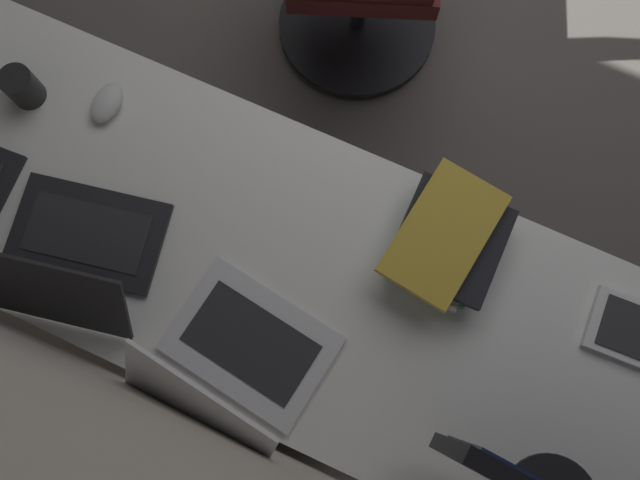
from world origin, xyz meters
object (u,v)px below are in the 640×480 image
Objects in this scene: coffee_mug at (21,86)px; mouse_main at (107,103)px; drawer_pedestal at (307,313)px; laptop_leftmost at (73,256)px; book_stack_near at (446,241)px; laptop_left at (230,368)px.

mouse_main is at bearing -164.13° from coffee_mug.
mouse_main is at bearing -19.65° from drawer_pedestal.
book_stack_near is at bearing -153.35° from laptop_leftmost.
laptop_leftmost is 0.42m from coffee_mug.
drawer_pedestal is at bearing -107.87° from laptop_left.
coffee_mug is (1.02, 0.06, -0.01)m from book_stack_near.
mouse_main is 0.83m from book_stack_near.
coffee_mug is (0.71, -0.37, -0.01)m from laptop_left.
laptop_leftmost is at bearing 15.96° from drawer_pedestal.
coffee_mug is at bearing 3.45° from book_stack_near.
laptop_leftmost is 3.71× the size of mouse_main.
drawer_pedestal is at bearing 168.38° from coffee_mug.
laptop_leftmost is at bearing 135.53° from coffee_mug.
book_stack_near is at bearing -136.83° from drawer_pedestal.
drawer_pedestal is 0.54m from book_stack_near.
drawer_pedestal is 6.68× the size of mouse_main.
coffee_mug is (0.78, -0.16, 0.43)m from drawer_pedestal.
drawer_pedestal is at bearing 160.35° from mouse_main.
book_stack_near reaches higher than mouse_main.
laptop_left reaches higher than laptop_leftmost.
book_stack_near reaches higher than coffee_mug.
laptop_left is 0.68m from mouse_main.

